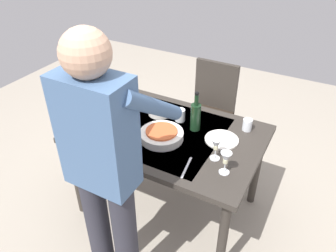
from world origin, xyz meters
TOP-DOWN VIEW (x-y plane):
  - ground_plane at (0.00, 0.00)m, footprint 6.00×6.00m
  - dining_table at (0.00, 0.00)m, footprint 1.32×0.89m
  - chair_near at (0.00, -0.83)m, footprint 0.40×0.40m
  - person_server at (-0.01, 0.71)m, footprint 0.42×0.61m
  - wine_bottle at (-0.15, -0.12)m, footprint 0.07×0.07m
  - wine_glass_left at (-0.50, 0.21)m, footprint 0.07×0.07m
  - wine_glass_right at (-0.40, 0.12)m, footprint 0.07×0.07m
  - water_cup_near_left at (-0.48, -0.29)m, footprint 0.07×0.07m
  - water_cup_near_right at (-0.01, -0.17)m, footprint 0.07×0.07m
  - water_cup_far_left at (0.15, 0.37)m, footprint 0.07×0.07m
  - serving_bowl_pasta at (-0.00, 0.09)m, footprint 0.30×0.30m
  - side_bowl_salad at (0.17, -0.18)m, footprint 0.18×0.18m
  - side_bowl_bread at (0.31, 0.32)m, footprint 0.16×0.16m
  - dinner_plate_near at (-0.37, -0.09)m, footprint 0.23×0.23m
  - dinner_plate_far at (0.49, -0.12)m, footprint 0.23×0.23m
  - table_knife at (-0.28, 0.28)m, footprint 0.04×0.20m
  - table_fork at (0.41, 0.13)m, footprint 0.04×0.18m

SIDE VIEW (x-z plane):
  - ground_plane at x=0.00m, z-range 0.00..0.00m
  - chair_near at x=0.00m, z-range 0.07..0.98m
  - dining_table at x=0.00m, z-range 0.29..1.03m
  - table_knife at x=-0.28m, z-range 0.74..0.74m
  - table_fork at x=0.41m, z-range 0.74..0.74m
  - dinner_plate_near at x=-0.37m, z-range 0.74..0.75m
  - dinner_plate_far at x=0.49m, z-range 0.74..0.75m
  - serving_bowl_pasta at x=0.00m, z-range 0.74..0.81m
  - side_bowl_salad at x=0.17m, z-range 0.74..0.81m
  - side_bowl_bread at x=0.31m, z-range 0.74..0.81m
  - water_cup_near_left at x=-0.48m, z-range 0.74..0.83m
  - water_cup_near_right at x=-0.01m, z-range 0.74..0.83m
  - water_cup_far_left at x=0.15m, z-range 0.74..0.84m
  - wine_glass_left at x=-0.50m, z-range 0.77..0.92m
  - wine_glass_right at x=-0.40m, z-range 0.77..0.92m
  - wine_bottle at x=-0.15m, z-range 0.70..1.00m
  - person_server at x=-0.01m, z-range 0.12..1.81m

